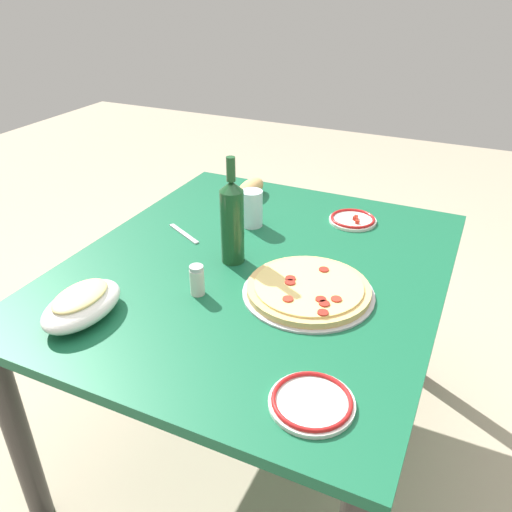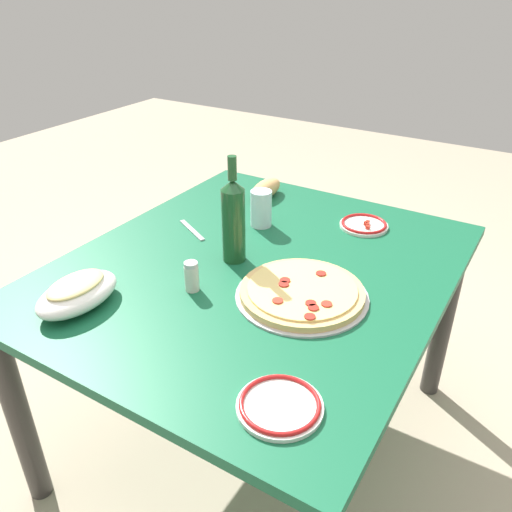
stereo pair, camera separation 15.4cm
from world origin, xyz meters
name	(u,v)px [view 2 (the right image)]	position (x,y,z in m)	size (l,w,h in m)	color
ground_plane	(256,434)	(0.00, 0.00, 0.00)	(8.00, 8.00, 0.00)	tan
dining_table	(256,294)	(0.00, 0.00, 0.62)	(1.26, 1.08, 0.73)	#145938
pepperoni_pizza	(302,293)	(-0.08, -0.20, 0.74)	(0.36, 0.36, 0.03)	#B7B7BC
baked_pasta_dish	(77,292)	(-0.42, 0.29, 0.77)	(0.24, 0.15, 0.08)	white
wine_bottle	(233,219)	(-0.01, 0.07, 0.86)	(0.07, 0.07, 0.33)	#194723
water_glass	(261,208)	(0.24, 0.13, 0.79)	(0.07, 0.07, 0.13)	silver
side_plate_near	(364,225)	(0.41, -0.18, 0.74)	(0.16, 0.16, 0.02)	white
side_plate_far	(280,405)	(-0.47, -0.34, 0.74)	(0.18, 0.18, 0.02)	white
bread_loaf	(266,189)	(0.46, 0.24, 0.76)	(0.18, 0.07, 0.07)	tan
spice_shaker	(192,276)	(-0.21, 0.08, 0.77)	(0.04, 0.04, 0.09)	silver
fork_right	(192,230)	(0.08, 0.30, 0.73)	(0.17, 0.02, 0.01)	#B7B7BC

